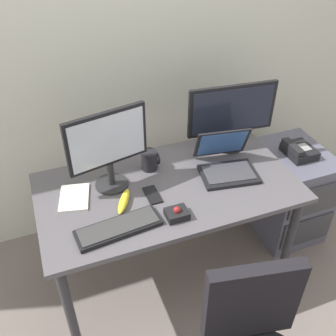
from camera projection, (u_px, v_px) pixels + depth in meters
ground_plane at (168, 273)px, 2.57m from camera, size 8.00×8.00×0.00m
back_wall at (124, 25)px, 2.26m from camera, size 6.00×0.10×2.80m
desk at (168, 197)px, 2.17m from camera, size 1.40×0.75×0.75m
file_cabinet at (287, 192)px, 2.72m from camera, size 0.42×0.53×0.66m
desk_phone at (298, 151)px, 2.48m from camera, size 0.17×0.20×0.09m
monitor_main at (232, 113)px, 2.28m from camera, size 0.53×0.18×0.41m
monitor_side at (108, 145)px, 1.96m from camera, size 0.43×0.18×0.45m
keyboard at (119, 227)px, 1.85m from camera, size 0.42×0.18×0.03m
laptop at (226, 162)px, 2.20m from camera, size 0.35×0.35×0.22m
trackball_mouse at (177, 213)px, 1.91m from camera, size 0.11×0.09×0.07m
coffee_mug at (150, 160)px, 2.21m from camera, size 0.10×0.09×0.12m
paper_notepad at (74, 198)px, 2.03m from camera, size 0.19×0.24×0.01m
cell_phone at (152, 195)px, 2.05m from camera, size 0.07×0.14×0.01m
banana at (124, 201)px, 1.98m from camera, size 0.13×0.19×0.04m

